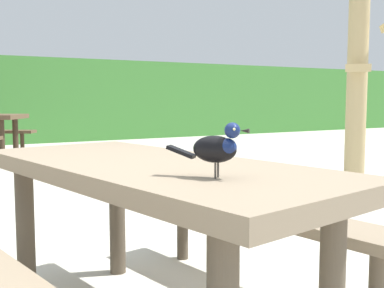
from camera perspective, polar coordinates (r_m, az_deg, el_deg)
The scene contains 3 objects.
picnic_table_foreground at distance 2.01m, azimuth -4.93°, elevation -7.31°, with size 1.97×2.00×0.74m.
bird_grackle at distance 1.56m, azimuth 3.10°, elevation -0.37°, with size 0.20×0.24×0.18m.
stalk_post_right_side at distance 5.38m, azimuth 19.16°, elevation 5.72°, with size 0.61×0.45×2.08m.
Camera 1 is at (-0.59, -1.68, 1.00)m, focal length 44.49 mm.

